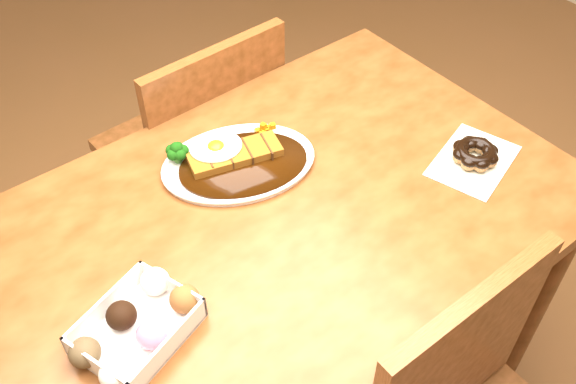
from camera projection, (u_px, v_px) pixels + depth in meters
table at (281, 246)px, 1.34m from camera, size 1.20×0.80×0.75m
chair_far at (199, 149)px, 1.81m from camera, size 0.43×0.43×0.87m
katsu_curry_plate at (236, 160)px, 1.36m from camera, size 0.38×0.32×0.06m
donut_box at (137, 326)px, 1.06m from camera, size 0.23×0.20×0.05m
pon_de_ring at (475, 154)px, 1.36m from camera, size 0.23×0.20×0.04m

